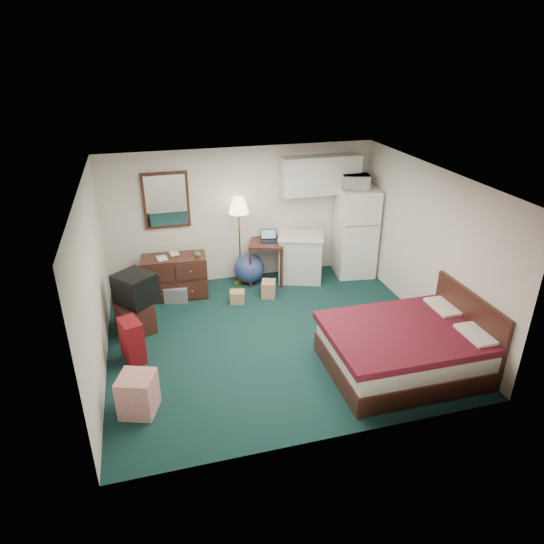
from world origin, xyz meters
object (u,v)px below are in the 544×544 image
object	(u,v)px
dresser	(175,276)
tv_stand	(135,317)
kitchen_counter	(300,258)
floor_lamp	(240,242)
desk	(267,261)
bed	(403,350)
suitcase	(132,341)
fridge	(356,232)

from	to	relation	value
dresser	tv_stand	world-z (taller)	dresser
kitchen_counter	tv_stand	bearing A→B (deg)	-141.40
floor_lamp	desk	size ratio (longest dim) A/B	2.10
floor_lamp	bed	bearing A→B (deg)	-63.62
dresser	floor_lamp	bearing A→B (deg)	12.18
floor_lamp	suitcase	bearing A→B (deg)	-134.78
desk	tv_stand	xyz separation A→B (m)	(-2.46, -1.19, -0.16)
bed	tv_stand	distance (m)	4.08
dresser	fridge	world-z (taller)	fridge
floor_lamp	kitchen_counter	size ratio (longest dim) A/B	1.94
kitchen_counter	fridge	xyz separation A→B (m)	(1.11, -0.00, 0.42)
dresser	floor_lamp	size ratio (longest dim) A/B	0.67
dresser	suitcase	distance (m)	1.98
desk	fridge	xyz separation A→B (m)	(1.74, -0.10, 0.45)
floor_lamp	kitchen_counter	world-z (taller)	floor_lamp
suitcase	desk	bearing A→B (deg)	19.61
fridge	floor_lamp	bearing A→B (deg)	-175.79
fridge	kitchen_counter	bearing A→B (deg)	-172.79
kitchen_counter	tv_stand	xyz separation A→B (m)	(-3.09, -1.09, -0.19)
dresser	suitcase	world-z (taller)	dresser
kitchen_counter	tv_stand	distance (m)	3.28
desk	fridge	size ratio (longest dim) A/B	0.47
desk	tv_stand	size ratio (longest dim) A/B	1.51
suitcase	floor_lamp	bearing A→B (deg)	26.32
floor_lamp	desk	world-z (taller)	floor_lamp
desk	tv_stand	world-z (taller)	desk
floor_lamp	desk	bearing A→B (deg)	-1.90
dresser	floor_lamp	distance (m)	1.32
tv_stand	fridge	bearing A→B (deg)	-5.43
bed	tv_stand	world-z (taller)	bed
dresser	kitchen_counter	distance (m)	2.37
dresser	fridge	xyz separation A→B (m)	(3.47, 0.06, 0.47)
kitchen_counter	suitcase	world-z (taller)	kitchen_counter
dresser	kitchen_counter	world-z (taller)	kitchen_counter
tv_stand	suitcase	world-z (taller)	suitcase
fridge	suitcase	distance (m)	4.67
tv_stand	bed	bearing A→B (deg)	-49.56
desk	kitchen_counter	bearing A→B (deg)	9.42
kitchen_counter	fridge	distance (m)	1.18
kitchen_counter	floor_lamp	bearing A→B (deg)	-166.86
kitchen_counter	suitcase	distance (m)	3.66
kitchen_counter	bed	distance (m)	3.14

